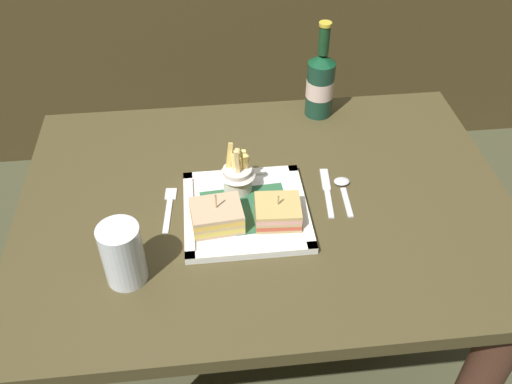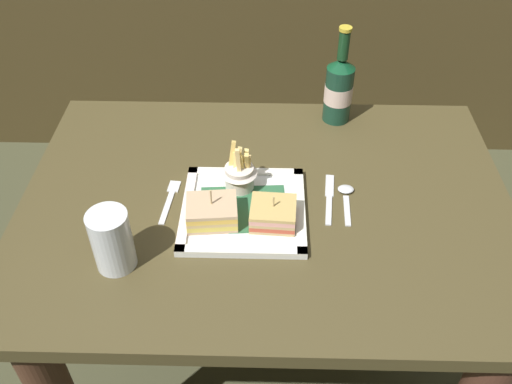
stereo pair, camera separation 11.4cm
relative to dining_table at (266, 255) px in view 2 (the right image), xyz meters
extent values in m
plane|color=#43432B|center=(0.00, 0.00, -0.55)|extent=(6.00, 6.00, 0.00)
cube|color=#483E22|center=(0.00, 0.00, 0.16)|extent=(1.05, 0.76, 0.03)
cylinder|color=#512E22|center=(-0.44, 0.29, -0.20)|extent=(0.09, 0.09, 0.69)
cylinder|color=#55381E|center=(0.44, 0.29, -0.20)|extent=(0.09, 0.09, 0.69)
cube|color=white|center=(-0.05, -0.04, 0.18)|extent=(0.26, 0.26, 0.01)
cube|color=#2C623D|center=(-0.05, -0.04, 0.19)|extent=(0.19, 0.15, 0.00)
cube|color=white|center=(-0.05, -0.16, 0.19)|extent=(0.26, 0.02, 0.01)
cube|color=white|center=(-0.05, 0.08, 0.19)|extent=(0.26, 0.02, 0.01)
cube|color=white|center=(-0.16, -0.04, 0.19)|extent=(0.02, 0.26, 0.01)
cube|color=white|center=(0.07, -0.04, 0.19)|extent=(0.02, 0.26, 0.01)
cube|color=tan|center=(-0.11, -0.07, 0.19)|extent=(0.11, 0.09, 0.01)
cube|color=#DDC350|center=(-0.11, -0.07, 0.20)|extent=(0.11, 0.09, 0.01)
cube|color=tan|center=(-0.11, -0.07, 0.21)|extent=(0.11, 0.09, 0.01)
cube|color=#EFBD4B|center=(-0.11, -0.07, 0.22)|extent=(0.11, 0.09, 0.01)
cube|color=tan|center=(-0.11, -0.07, 0.23)|extent=(0.11, 0.09, 0.01)
cylinder|color=tan|center=(-0.11, -0.07, 0.23)|extent=(0.00, 0.00, 0.08)
cube|color=tan|center=(0.01, -0.07, 0.19)|extent=(0.10, 0.09, 0.01)
cube|color=#C24E36|center=(0.01, -0.07, 0.20)|extent=(0.10, 0.09, 0.01)
cube|color=tan|center=(0.01, -0.07, 0.21)|extent=(0.10, 0.09, 0.01)
cube|color=#E5A092|center=(0.01, -0.07, 0.21)|extent=(0.10, 0.09, 0.01)
cube|color=tan|center=(0.01, -0.07, 0.22)|extent=(0.10, 0.09, 0.01)
cylinder|color=tan|center=(0.01, -0.07, 0.22)|extent=(0.00, 0.00, 0.07)
cylinder|color=silver|center=(-0.06, 0.03, 0.21)|extent=(0.06, 0.06, 0.06)
cone|color=silver|center=(-0.06, 0.03, 0.24)|extent=(0.08, 0.08, 0.03)
cube|color=#F4CC74|center=(-0.06, 0.03, 0.25)|extent=(0.01, 0.03, 0.06)
cube|color=#EAC464|center=(-0.07, 0.04, 0.26)|extent=(0.02, 0.02, 0.08)
cube|color=#F6CE79|center=(-0.04, 0.03, 0.24)|extent=(0.01, 0.02, 0.06)
cube|color=#F8DF78|center=(-0.05, 0.05, 0.25)|extent=(0.02, 0.01, 0.06)
cube|color=#E5C263|center=(-0.04, 0.03, 0.25)|extent=(0.01, 0.03, 0.07)
cube|color=#F4D083|center=(-0.06, 0.02, 0.26)|extent=(0.01, 0.01, 0.08)
cube|color=#E3C461|center=(-0.05, 0.02, 0.25)|extent=(0.01, 0.02, 0.06)
cube|color=#F5D47B|center=(-0.06, 0.03, 0.25)|extent=(0.02, 0.02, 0.07)
cylinder|color=#183D2B|center=(0.17, 0.31, 0.25)|extent=(0.07, 0.07, 0.14)
cone|color=#104324|center=(0.17, 0.31, 0.33)|extent=(0.07, 0.07, 0.02)
cylinder|color=#153D1F|center=(0.17, 0.31, 0.38)|extent=(0.03, 0.03, 0.07)
cylinder|color=gold|center=(0.17, 0.31, 0.42)|extent=(0.03, 0.03, 0.01)
cylinder|color=beige|center=(0.17, 0.31, 0.25)|extent=(0.07, 0.07, 0.05)
cylinder|color=silver|center=(-0.28, -0.18, 0.24)|extent=(0.08, 0.08, 0.13)
cylinder|color=silver|center=(-0.28, -0.18, 0.22)|extent=(0.07, 0.07, 0.09)
cube|color=silver|center=(-0.21, -0.03, 0.18)|extent=(0.02, 0.10, 0.00)
cube|color=silver|center=(-0.20, 0.04, 0.18)|extent=(0.03, 0.04, 0.00)
cube|color=silver|center=(0.13, -0.03, 0.18)|extent=(0.02, 0.09, 0.00)
cube|color=silver|center=(0.14, 0.05, 0.18)|extent=(0.02, 0.07, 0.00)
cube|color=silver|center=(0.17, -0.03, 0.18)|extent=(0.02, 0.09, 0.00)
ellipsoid|color=silver|center=(0.17, 0.03, 0.18)|extent=(0.03, 0.03, 0.01)
camera|label=1|loc=(-0.12, -0.86, 0.98)|focal=38.85mm
camera|label=2|loc=(0.00, -0.87, 0.98)|focal=38.85mm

